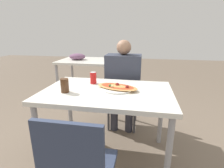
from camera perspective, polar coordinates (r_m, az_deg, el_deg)
name	(u,v)px	position (r m, az deg, el deg)	size (l,w,h in m)	color
ground_plane	(108,155)	(2.03, -1.43, -22.25)	(14.00, 14.00, 0.00)	#6B5B4C
dining_table	(107,98)	(1.69, -1.60, -4.49)	(1.22, 0.80, 0.74)	silver
chair_far_seated	(124,91)	(2.42, 3.89, -2.33)	(0.40, 0.40, 0.86)	#2D3851
person_seated	(123,79)	(2.25, 3.66, 1.76)	(0.44, 0.30, 1.18)	#2D2D38
pizza_main	(117,87)	(1.69, 1.72, -1.07)	(0.45, 0.32, 0.06)	white
soda_can	(93,78)	(1.87, -6.12, 2.02)	(0.07, 0.07, 0.12)	red
drink_glass	(65,85)	(1.65, -15.18, -0.46)	(0.07, 0.07, 0.13)	#4C2D19
background_table	(86,63)	(3.48, -8.36, 6.88)	(1.10, 0.80, 0.86)	silver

